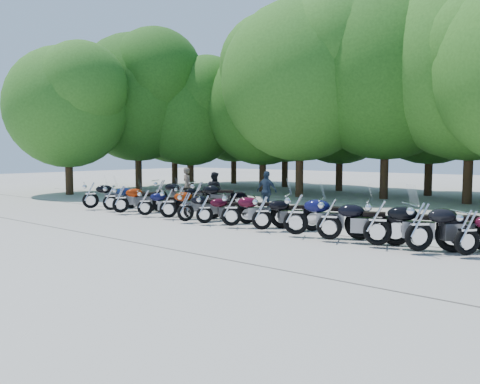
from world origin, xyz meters
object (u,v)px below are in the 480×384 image
Objects in this scene: motorcycle_16 at (198,194)px; motorcycle_2 at (121,198)px; motorcycle_14 at (160,191)px; motorcycle_15 at (180,196)px; motorcycle_5 at (186,206)px; rider_1 at (214,190)px; motorcycle_3 at (145,202)px; motorcycle_4 at (168,202)px; motorcycle_9 at (296,213)px; motorcycle_8 at (262,212)px; motorcycle_13 at (467,231)px; motorcycle_12 at (419,225)px; motorcycle_0 at (90,194)px; motorcycle_6 at (205,208)px; motorcycle_1 at (111,196)px; motorcycle_10 at (329,217)px; rider_2 at (267,191)px; motorcycle_11 at (378,221)px; motorcycle_7 at (231,208)px; rider_0 at (187,186)px.

motorcycle_2 is at bearing 123.43° from motorcycle_16.
motorcycle_15 is (1.33, -0.03, -0.12)m from motorcycle_14.
motorcycle_5 is at bearing -155.07° from motorcycle_2.
rider_1 reaches higher than motorcycle_2.
motorcycle_3 is 1.21m from motorcycle_4.
motorcycle_2 is at bearing 55.38° from motorcycle_3.
motorcycle_9 is (8.11, 0.09, 0.06)m from motorcycle_2.
motorcycle_5 is 0.97× the size of motorcycle_8.
motorcycle_14 is (-13.52, 2.57, 0.05)m from motorcycle_13.
motorcycle_5 is 0.86× the size of motorcycle_12.
motorcycle_6 is (6.73, -0.03, -0.10)m from motorcycle_0.
motorcycle_9 is (5.57, -0.14, 0.07)m from motorcycle_4.
motorcycle_15 is (1.50, 2.55, -0.07)m from motorcycle_1.
motorcycle_10 is at bearing -128.87° from motorcycle_14.
motorcycle_11 is at bearing 147.96° from rider_2.
motorcycle_12 is 1.01× the size of motorcycle_16.
motorcycle_14 is at bearing 28.47° from motorcycle_15.
motorcycle_12 is (8.00, 0.00, 0.10)m from motorcycle_5.
motorcycle_6 is 0.89× the size of motorcycle_7.
motorcycle_1 is at bearing 152.98° from motorcycle_14.
rider_2 is at bearing -76.09° from motorcycle_16.
motorcycle_6 is 3.84m from motorcycle_16.
motorcycle_16 is at bearing -115.38° from motorcycle_0.
motorcycle_14 is at bearing 21.17° from rider_2.
motorcycle_11 is at bearing -154.67° from motorcycle_2.
motorcycle_12 reaches higher than motorcycle_10.
motorcycle_8 is 1.32× the size of rider_2.
motorcycle_6 is at bearing -153.82° from motorcycle_2.
motorcycle_16 reaches higher than motorcycle_14.
motorcycle_14 is 5.05m from rider_2.
rider_2 is at bearing 18.17° from motorcycle_9.
motorcycle_10 reaches higher than motorcycle_15.
motorcycle_2 is 1.36× the size of rider_2.
rider_2 is (4.93, 4.26, 0.21)m from motorcycle_1.
motorcycle_15 is (-8.74, 2.79, -0.11)m from motorcycle_10.
motorcycle_9 reaches higher than motorcycle_1.
motorcycle_0 reaches higher than motorcycle_15.
motorcycle_7 is 0.92× the size of motorcycle_11.
motorcycle_12 is at bearing -137.11° from motorcycle_8.
rider_0 is (0.21, 1.51, 0.18)m from motorcycle_14.
motorcycle_0 is 3.84m from motorcycle_15.
motorcycle_10 is (9.23, 0.02, 0.03)m from motorcycle_2.
rider_0 reaches higher than motorcycle_7.
motorcycle_13 is at bearing -123.98° from motorcycle_14.
motorcycle_4 is 0.99× the size of motorcycle_7.
motorcycle_15 is at bearing 28.68° from motorcycle_13.
rider_1 is (2.44, 0.96, 0.11)m from motorcycle_14.
motorcycle_15 is (-2.04, 2.59, -0.07)m from motorcycle_4.
rider_0 is at bearing -21.58° from motorcycle_5.
motorcycle_3 is 0.94× the size of motorcycle_8.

